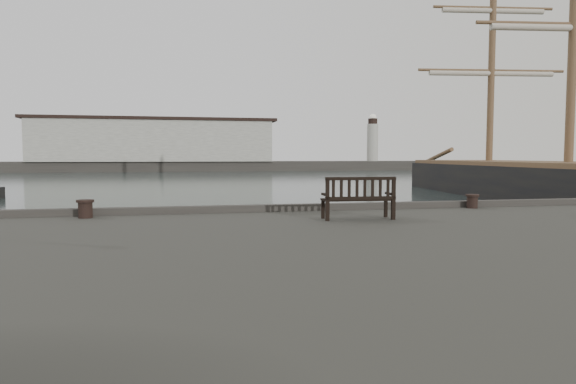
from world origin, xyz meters
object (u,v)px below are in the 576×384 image
object	(u,v)px
bollard_right	(472,201)
tall_ship_main	(567,192)
bench	(358,206)
bollard_left	(85,209)

from	to	relation	value
bollard_right	tall_ship_main	bearing A→B (deg)	43.20
bench	tall_ship_main	xyz separation A→B (m)	(20.33, 17.03, -1.12)
bollard_right	bench	bearing A→B (deg)	-156.52
bench	bollard_left	bearing A→B (deg)	168.57
tall_ship_main	bench	bearing A→B (deg)	-132.05
bollard_left	bollard_right	xyz separation A→B (m)	(10.40, 0.17, -0.02)
bench	tall_ship_main	world-z (taller)	tall_ship_main
bench	tall_ship_main	size ratio (longest dim) A/B	0.04
bench	bollard_left	distance (m)	6.52
bollard_right	tall_ship_main	distance (m)	22.32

